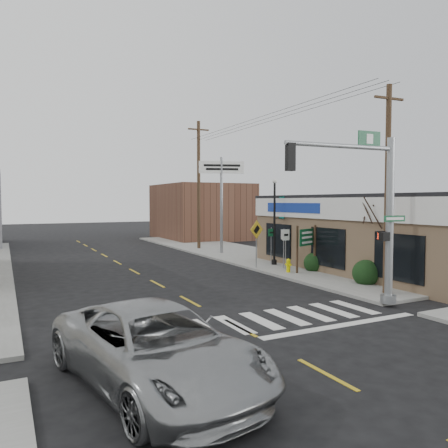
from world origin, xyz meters
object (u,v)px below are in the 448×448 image
guide_sign (307,242)px  utility_pole_near (387,187)px  bare_tree (376,204)px  fire_hydrant (288,265)px  traffic_signal_pole (375,202)px  utility_pole_far (199,183)px  suv (156,347)px  dance_center_sign (221,181)px  lamp_post (275,215)px

guide_sign → utility_pole_near: bearing=-116.0°
bare_tree → utility_pole_near: bearing=-125.6°
guide_sign → bare_tree: bearing=-98.8°
fire_hydrant → utility_pole_near: size_ratio=0.09×
traffic_signal_pole → utility_pole_near: bearing=37.4°
utility_pole_near → utility_pole_far: size_ratio=0.84×
bare_tree → utility_pole_near: (-1.28, -1.78, 0.70)m
suv → bare_tree: bearing=15.4°
dance_center_sign → suv: bearing=-100.2°
lamp_post → utility_pole_near: 8.87m
traffic_signal_pole → fire_hydrant: size_ratio=8.64×
suv → traffic_signal_pole: (9.07, 2.81, 2.99)m
traffic_signal_pole → utility_pole_far: bearing=88.3°
suv → fire_hydrant: size_ratio=8.36×
guide_sign → dance_center_sign: dance_center_sign is taller
suv → dance_center_sign: dance_center_sign is taller
traffic_signal_pole → lamp_post: bearing=80.3°
suv → guide_sign: size_ratio=2.44×
utility_pole_near → utility_pole_far: bearing=93.4°
guide_sign → fire_hydrant: size_ratio=3.43×
dance_center_sign → utility_pole_far: bearing=113.8°
utility_pole_far → traffic_signal_pole: bearing=-93.9°
guide_sign → suv: bearing=-162.2°
suv → utility_pole_far: size_ratio=0.60×
dance_center_sign → traffic_signal_pole: bearing=-77.9°
guide_sign → lamp_post: bearing=65.2°
fire_hydrant → utility_pole_near: 7.23m
suv → guide_sign: 15.07m
suv → utility_pole_far: (11.11, 23.18, 4.44)m
dance_center_sign → utility_pole_far: 3.56m
suv → guide_sign: bearing=30.4°
lamp_post → utility_pole_far: bearing=76.8°
guide_sign → utility_pole_far: (-0.32, 13.39, 3.53)m
traffic_signal_pole → guide_sign: 7.65m
traffic_signal_pole → dance_center_sign: (2.28, 16.82, 1.51)m
traffic_signal_pole → bare_tree: (3.32, 3.13, -0.09)m
suv → utility_pole_near: utility_pole_near is taller
fire_hydrant → bare_tree: 5.64m
fire_hydrant → utility_pole_far: (0.53, 12.98, 4.75)m
suv → utility_pole_far: 26.08m
lamp_post → suv: bearing=-147.4°
guide_sign → lamp_post: 3.39m
fire_hydrant → dance_center_sign: dance_center_sign is taller
fire_hydrant → lamp_post: lamp_post is taller
utility_pole_far → suv: bearing=-113.8°
guide_sign → utility_pole_near: utility_pole_near is taller
traffic_signal_pole → guide_sign: size_ratio=2.52×
dance_center_sign → utility_pole_near: bearing=-71.1°
traffic_signal_pole → utility_pole_near: size_ratio=0.74×
fire_hydrant → utility_pole_far: bearing=87.6°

